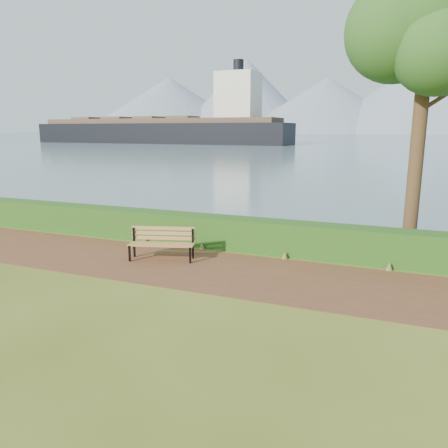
% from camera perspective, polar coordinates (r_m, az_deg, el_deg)
% --- Properties ---
extents(ground, '(140.00, 140.00, 0.00)m').
position_cam_1_polar(ground, '(11.71, -2.22, -6.43)').
color(ground, '#4C5C1A').
rests_on(ground, ground).
extents(path, '(40.00, 3.40, 0.01)m').
position_cam_1_polar(path, '(11.97, -1.64, -5.98)').
color(path, '#54311C').
rests_on(path, ground).
extents(hedge, '(32.00, 0.85, 1.00)m').
position_cam_1_polar(hedge, '(13.89, 2.13, -1.27)').
color(hedge, '#1C4513').
rests_on(hedge, ground).
extents(water, '(700.00, 510.00, 0.00)m').
position_cam_1_polar(water, '(270.18, 21.24, 10.71)').
color(water, '#405A67').
rests_on(water, ground).
extents(mountains, '(585.00, 190.00, 70.00)m').
position_cam_1_polar(mountains, '(417.08, 20.62, 14.86)').
color(mountains, slate).
rests_on(mountains, ground).
extents(bench, '(1.98, 1.06, 0.95)m').
position_cam_1_polar(bench, '(12.90, -8.09, -2.23)').
color(bench, black).
rests_on(bench, ground).
extents(tree, '(4.64, 3.80, 9.04)m').
position_cam_1_polar(tree, '(14.81, 25.16, 22.74)').
color(tree, '#382717').
rests_on(tree, ground).
extents(cargo_ship, '(72.01, 13.50, 21.77)m').
position_cam_1_polar(cargo_ship, '(117.81, -7.60, 11.97)').
color(cargo_ship, black).
rests_on(cargo_ship, ground).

